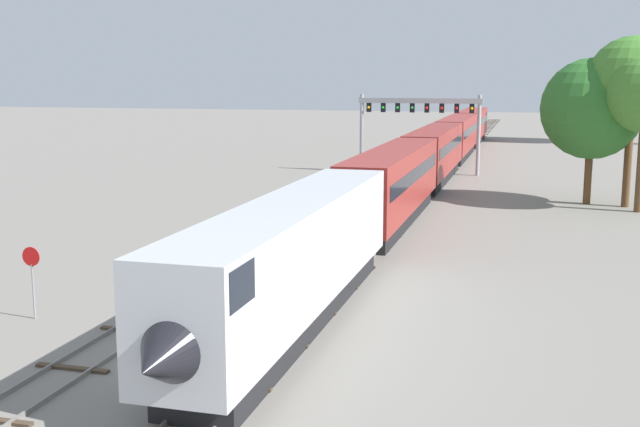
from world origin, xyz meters
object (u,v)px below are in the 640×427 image
stop_sign (32,272)px  trackside_tree_mid (633,83)px  trackside_tree_right (592,109)px  passenger_train (436,152)px  signal_gantry (419,115)px

stop_sign → trackside_tree_mid: size_ratio=0.23×
stop_sign → trackside_tree_right: 42.62m
passenger_train → trackside_tree_mid: 20.02m
passenger_train → trackside_tree_mid: (15.29, -11.25, 6.35)m
passenger_train → trackside_tree_mid: size_ratio=8.91×
trackside_tree_mid → trackside_tree_right: trackside_tree_mid is taller
stop_sign → trackside_tree_mid: bearing=54.1°
signal_gantry → stop_sign: bearing=-98.6°
signal_gantry → trackside_tree_right: trackside_tree_right is taller
passenger_train → stop_sign: bearing=-102.2°
signal_gantry → trackside_tree_mid: 24.02m
passenger_train → signal_gantry: (-2.25, 4.85, 3.16)m
passenger_train → trackside_tree_right: size_ratio=10.14×
passenger_train → trackside_tree_mid: trackside_tree_mid is taller
passenger_train → signal_gantry: signal_gantry is taller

